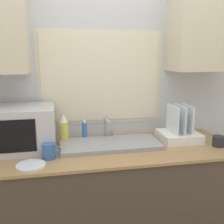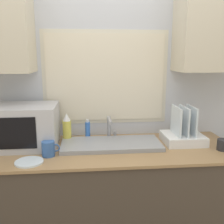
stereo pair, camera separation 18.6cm
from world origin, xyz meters
name	(u,v)px [view 1 (the left image)]	position (x,y,z in m)	size (l,w,h in m)	color
countertop	(109,202)	(0.00, 0.33, 0.45)	(1.90, 0.70, 0.89)	#42382D
wall_back	(101,75)	(0.00, 0.66, 1.41)	(6.00, 0.38, 2.60)	silver
sink_basin	(110,144)	(0.02, 0.37, 0.91)	(0.75, 0.33, 0.03)	gray
faucet	(107,126)	(0.02, 0.54, 1.01)	(0.08, 0.18, 0.19)	#99999E
microwave	(21,128)	(-0.63, 0.43, 1.05)	(0.49, 0.39, 0.32)	#B2B2B7
dish_rack	(179,132)	(0.59, 0.39, 0.96)	(0.30, 0.28, 0.29)	white
spray_bottle	(64,129)	(-0.32, 0.52, 1.00)	(0.07, 0.07, 0.23)	#D8CC4C
soap_bottle	(85,131)	(-0.16, 0.55, 0.97)	(0.04, 0.04, 0.17)	blue
mug_near_sink	(49,151)	(-0.42, 0.21, 0.95)	(0.12, 0.09, 0.10)	#335999
mug_by_rack	(219,141)	(0.82, 0.21, 0.93)	(0.12, 0.09, 0.08)	#262628
small_plate	(31,165)	(-0.53, 0.11, 0.90)	(0.18, 0.18, 0.01)	silver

